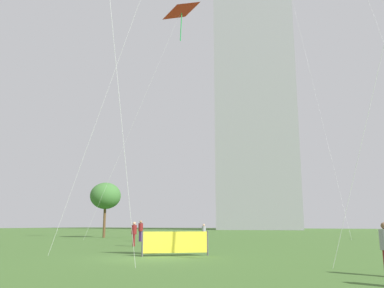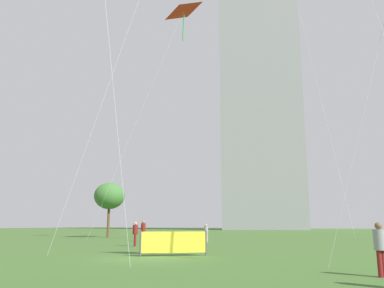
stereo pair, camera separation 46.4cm
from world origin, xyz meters
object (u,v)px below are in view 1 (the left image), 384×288
at_px(kite_flying_5, 181,12).
at_px(distant_highrise_0, 256,96).
at_px(person_standing_1, 141,229).
at_px(event_banner, 176,242).
at_px(park_tree_1, 105,196).
at_px(person_standing_4, 204,232).
at_px(person_standing_0, 134,232).
at_px(distant_highrise_1, 261,134).

xyz_separation_m(kite_flying_5, distant_highrise_0, (-20.78, 78.94, 16.80)).
distance_m(person_standing_1, kite_flying_5, 22.33).
xyz_separation_m(person_standing_1, distant_highrise_0, (-18.01, 81.22, 38.84)).
bearing_deg(distant_highrise_0, person_standing_1, -93.41).
relative_size(distant_highrise_0, event_banner, 31.84).
bearing_deg(park_tree_1, person_standing_4, -18.70).
bearing_deg(kite_flying_5, person_standing_0, -79.02).
xyz_separation_m(kite_flying_5, event_banner, (9.03, -15.18, -22.47)).
height_order(person_standing_1, person_standing_4, person_standing_1).
xyz_separation_m(kite_flying_5, park_tree_1, (-13.08, 4.39, -18.26)).
bearing_deg(event_banner, kite_flying_5, 120.74).
bearing_deg(event_banner, park_tree_1, 138.49).
distance_m(park_tree_1, distant_highrise_0, 82.74).
bearing_deg(person_standing_0, kite_flying_5, -32.56).
bearing_deg(distant_highrise_0, event_banner, -88.34).
bearing_deg(event_banner, distant_highrise_0, 107.57).
bearing_deg(person_standing_4, person_standing_0, -121.15).
bearing_deg(distant_highrise_0, distant_highrise_1, 92.15).
bearing_deg(person_standing_4, person_standing_1, 169.79).
distance_m(kite_flying_5, distant_highrise_1, 120.65).
xyz_separation_m(person_standing_1, park_tree_1, (-10.32, 6.66, 3.78)).
height_order(kite_flying_5, park_tree_1, kite_flying_5).
xyz_separation_m(person_standing_0, person_standing_4, (1.39, 8.01, -0.08)).
height_order(person_standing_1, event_banner, person_standing_1).
xyz_separation_m(person_standing_4, event_banner, (5.87, -14.07, -0.25)).
height_order(person_standing_0, person_standing_1, person_standing_1).
height_order(distant_highrise_1, event_banner, distant_highrise_1).
bearing_deg(person_standing_1, park_tree_1, 154.60).
height_order(park_tree_1, distant_highrise_1, distant_highrise_1).
distance_m(park_tree_1, event_banner, 29.83).
bearing_deg(event_banner, distant_highrise_1, 107.71).
bearing_deg(person_standing_4, distant_highrise_1, 85.78).
distance_m(person_standing_4, distant_highrise_0, 92.22).
bearing_deg(distant_highrise_0, park_tree_1, -100.02).
bearing_deg(person_standing_0, person_standing_1, -10.03).
xyz_separation_m(person_standing_0, event_banner, (7.26, -6.05, -0.33)).
bearing_deg(distant_highrise_1, kite_flying_5, -66.09).
distance_m(person_standing_0, distant_highrise_1, 133.95).
distance_m(kite_flying_5, distant_highrise_0, 83.34).
bearing_deg(park_tree_1, event_banner, -41.51).
height_order(person_standing_4, distant_highrise_0, distant_highrise_0).
xyz_separation_m(park_tree_1, distant_highrise_1, (-19.57, 110.99, 31.58)).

